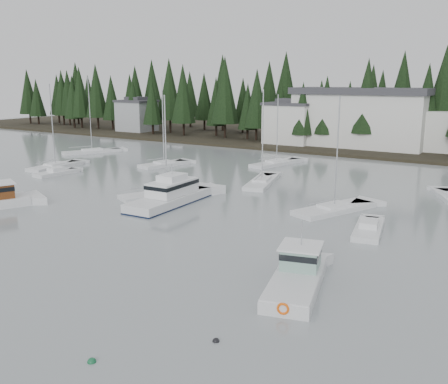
# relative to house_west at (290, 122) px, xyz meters

# --- Properties ---
(far_shore_land) EXTENTS (240.00, 54.00, 1.00)m
(far_shore_land) POSITION_rel_house_west_xyz_m (18.00, 18.00, -4.65)
(far_shore_land) COLOR black
(far_shore_land) RESTS_ON ground
(conifer_treeline) EXTENTS (200.00, 22.00, 20.00)m
(conifer_treeline) POSITION_rel_house_west_xyz_m (18.00, 7.00, -4.65)
(conifer_treeline) COLOR black
(conifer_treeline) RESTS_ON ground
(house_west) EXTENTS (9.54, 7.42, 8.75)m
(house_west) POSITION_rel_house_west_xyz_m (0.00, 0.00, 0.00)
(house_west) COLOR silver
(house_west) RESTS_ON ground
(house_far_west) EXTENTS (8.48, 7.42, 8.25)m
(house_far_west) POSITION_rel_house_west_xyz_m (-42.00, 2.00, -0.25)
(house_far_west) COLOR #999EA0
(house_far_west) RESTS_ON ground
(harbor_inn) EXTENTS (29.50, 11.50, 10.90)m
(harbor_inn) POSITION_rel_house_west_xyz_m (15.04, 3.34, 1.12)
(harbor_inn) COLOR silver
(harbor_inn) RESTS_ON ground
(cabin_cruiser_center) EXTENTS (3.99, 11.48, 4.88)m
(cabin_cruiser_center) POSITION_rel_house_west_xyz_m (9.60, -50.09, -3.92)
(cabin_cruiser_center) COLOR silver
(cabin_cruiser_center) RESTS_ON ground
(lobster_boat_teal) EXTENTS (4.88, 8.73, 4.60)m
(lobster_boat_teal) POSITION_rel_house_west_xyz_m (29.90, -62.80, -4.11)
(lobster_boat_teal) COLOR silver
(lobster_boat_teal) RESTS_ON ground
(sailboat_1) EXTENTS (3.51, 9.20, 12.82)m
(sailboat_1) POSITION_rel_house_west_xyz_m (-18.71, -41.89, -4.59)
(sailboat_1) COLOR silver
(sailboat_1) RESTS_ON ground
(sailboat_4) EXTENTS (7.15, 10.96, 11.81)m
(sailboat_4) POSITION_rel_house_west_xyz_m (6.81, -47.23, -4.60)
(sailboat_4) COLOR silver
(sailboat_4) RESTS_ON ground
(sailboat_5) EXTENTS (5.11, 10.27, 12.27)m
(sailboat_5) POSITION_rel_house_west_xyz_m (12.83, -35.62, -4.59)
(sailboat_5) COLOR silver
(sailboat_5) RESTS_ON ground
(sailboat_6) EXTENTS (4.83, 10.38, 11.25)m
(sailboat_6) POSITION_rel_house_west_xyz_m (7.95, -21.68, -4.60)
(sailboat_6) COLOR silver
(sailboat_6) RESTS_ON ground
(sailboat_7) EXTENTS (6.51, 10.37, 13.93)m
(sailboat_7) POSITION_rel_house_west_xyz_m (-25.77, -28.00, -4.58)
(sailboat_7) COLOR silver
(sailboat_7) RESTS_ON ground
(sailboat_9) EXTENTS (4.56, 8.45, 13.79)m
(sailboat_9) POSITION_rel_house_west_xyz_m (-6.08, -31.87, -4.57)
(sailboat_9) COLOR silver
(sailboat_9) RESTS_ON ground
(sailboat_11) EXTENTS (6.25, 9.79, 11.94)m
(sailboat_11) POSITION_rel_house_west_xyz_m (25.35, -43.65, -4.60)
(sailboat_11) COLOR silver
(sailboat_11) RESTS_ON ground
(runabout_0) EXTENTS (2.44, 6.40, 1.42)m
(runabout_0) POSITION_rel_house_west_xyz_m (-14.19, -45.43, -4.52)
(runabout_0) COLOR silver
(runabout_0) RESTS_ON ground
(runabout_1) EXTENTS (3.50, 7.25, 1.42)m
(runabout_1) POSITION_rel_house_west_xyz_m (30.29, -48.68, -4.52)
(runabout_1) COLOR silver
(runabout_1) RESTS_ON ground
(mooring_buoy_green) EXTENTS (0.42, 0.42, 0.42)m
(mooring_buoy_green) POSITION_rel_house_west_xyz_m (25.40, -75.98, -4.65)
(mooring_buoy_green) COLOR #145933
(mooring_buoy_green) RESTS_ON ground
(mooring_buoy_dark) EXTENTS (0.37, 0.37, 0.37)m
(mooring_buoy_dark) POSITION_rel_house_west_xyz_m (29.28, -71.28, -4.65)
(mooring_buoy_dark) COLOR black
(mooring_buoy_dark) RESTS_ON ground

